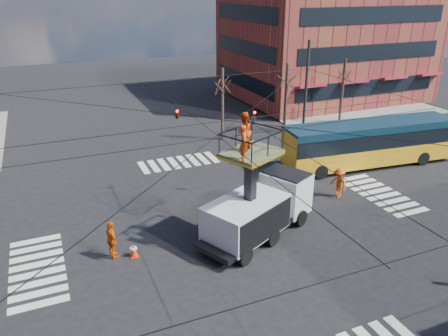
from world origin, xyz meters
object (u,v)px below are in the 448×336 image
city_bus (370,142)px  traffic_cone (134,250)px  utility_truck (259,197)px  flagger (339,183)px  worker_ground (112,240)px

city_bus → traffic_cone: city_bus is taller
traffic_cone → utility_truck: bearing=-4.4°
flagger → city_bus: bearing=113.4°
utility_truck → worker_ground: utility_truck is taller
worker_ground → flagger: 13.93m
city_bus → worker_ground: (-19.03, -4.60, -0.75)m
traffic_cone → flagger: size_ratio=0.37×
utility_truck → city_bus: utility_truck is taller
traffic_cone → worker_ground: size_ratio=0.35×
utility_truck → city_bus: (11.64, 5.39, -0.41)m
utility_truck → worker_ground: size_ratio=3.74×
utility_truck → flagger: 6.89m
city_bus → worker_ground: bearing=-160.6°
utility_truck → traffic_cone: size_ratio=10.60×
worker_ground → city_bus: bearing=-89.0°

